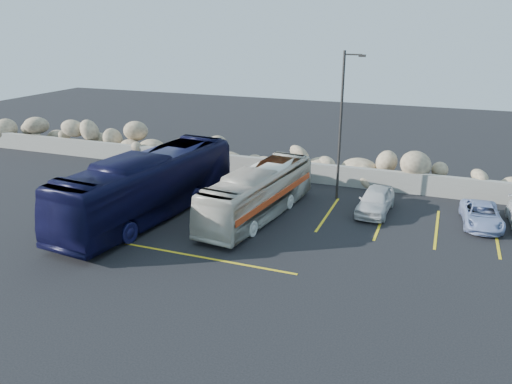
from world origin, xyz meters
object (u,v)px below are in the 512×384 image
(lamppost, at_px, (342,123))
(vintage_bus, at_px, (258,193))
(car_a, at_px, (375,200))
(car_d, at_px, (482,215))
(tour_coach, at_px, (149,185))

(lamppost, distance_m, vintage_bus, 6.01)
(lamppost, xyz_separation_m, car_a, (2.24, -1.37, -3.65))
(vintage_bus, bearing_deg, car_a, 33.29)
(car_a, height_order, car_d, car_a)
(lamppost, height_order, car_a, lamppost)
(tour_coach, xyz_separation_m, car_a, (10.55, 4.62, -0.98))
(lamppost, height_order, car_d, lamppost)
(lamppost, bearing_deg, vintage_bus, -128.13)
(tour_coach, height_order, car_a, tour_coach)
(vintage_bus, bearing_deg, tour_coach, -152.65)
(lamppost, xyz_separation_m, car_d, (7.30, -1.26, -3.78))
(lamppost, xyz_separation_m, tour_coach, (-8.31, -5.99, -2.67))
(car_d, bearing_deg, vintage_bus, -169.95)
(tour_coach, relative_size, car_d, 3.14)
(vintage_bus, height_order, car_d, vintage_bus)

